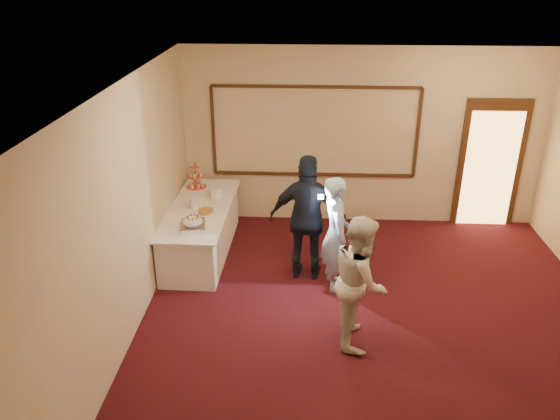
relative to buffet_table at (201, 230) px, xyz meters
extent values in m
plane|color=black|center=(2.54, -2.17, -0.39)|extent=(7.00, 7.00, 0.00)
cube|color=beige|center=(2.54, 1.33, 1.11)|extent=(6.00, 0.04, 3.00)
cube|color=beige|center=(-0.46, -2.17, 1.11)|extent=(0.04, 7.00, 3.00)
cube|color=white|center=(2.54, -2.17, 2.61)|extent=(6.00, 7.00, 0.04)
cube|color=#351D0F|center=(1.74, 1.30, 0.46)|extent=(3.40, 0.04, 0.05)
cube|color=#351D0F|center=(1.74, 1.30, 1.96)|extent=(3.40, 0.04, 0.05)
cube|color=#351D0F|center=(0.04, 1.30, 1.21)|extent=(0.05, 0.04, 1.50)
cube|color=#351D0F|center=(3.44, 1.30, 1.21)|extent=(0.05, 0.04, 1.50)
cube|color=#351D0F|center=(4.69, 1.29, 0.71)|extent=(1.05, 0.06, 2.20)
cube|color=#FFBF66|center=(4.69, 1.26, 0.61)|extent=(0.85, 0.02, 2.00)
cube|color=white|center=(0.00, 0.00, -0.02)|extent=(0.87, 2.27, 0.74)
cube|color=white|center=(0.00, 0.00, 0.37)|extent=(0.97, 2.39, 0.03)
cube|color=#B9BBC0|center=(0.04, -0.70, 0.40)|extent=(0.39, 0.46, 0.04)
ellipsoid|color=white|center=(0.04, -0.70, 0.48)|extent=(0.27, 0.27, 0.12)
cube|color=silver|center=(0.13, -0.58, 0.42)|extent=(0.19, 0.26, 0.01)
cylinder|color=#E34C43|center=(-0.20, 0.82, 0.60)|extent=(0.02, 0.02, 0.44)
cylinder|color=#E34C43|center=(-0.20, 0.82, 0.39)|extent=(0.33, 0.33, 0.01)
cylinder|color=#E34C43|center=(-0.20, 0.82, 0.57)|extent=(0.26, 0.26, 0.01)
cylinder|color=#E34C43|center=(-0.20, 0.82, 0.74)|extent=(0.18, 0.18, 0.01)
cylinder|color=white|center=(-0.05, -0.01, 0.46)|extent=(0.19, 0.19, 0.16)
cylinder|color=white|center=(-0.05, -0.01, 0.54)|extent=(0.20, 0.20, 0.01)
cylinder|color=white|center=(0.20, 0.40, 0.46)|extent=(0.19, 0.19, 0.16)
cylinder|color=white|center=(0.20, 0.40, 0.55)|extent=(0.20, 0.20, 0.01)
cylinder|color=white|center=(0.13, -0.21, 0.39)|extent=(0.27, 0.27, 0.01)
cylinder|color=#9B6327|center=(0.13, -0.21, 0.42)|extent=(0.23, 0.23, 0.04)
imported|color=#9EC8F6|center=(2.03, -0.88, 0.44)|extent=(0.49, 0.66, 1.65)
imported|color=silver|center=(2.27, -2.05, 0.42)|extent=(0.63, 0.80, 1.62)
imported|color=black|center=(1.65, -0.63, 0.53)|extent=(1.12, 0.55, 1.84)
cube|color=white|center=(1.81, -0.87, 0.97)|extent=(0.07, 0.05, 0.05)
camera|label=1|loc=(1.61, -7.50, 3.81)|focal=35.00mm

